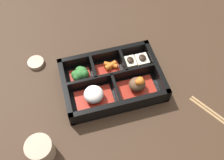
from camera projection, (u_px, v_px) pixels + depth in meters
ground_plane at (112, 85)px, 0.77m from camera, size 3.00×3.00×0.00m
bento_base at (112, 84)px, 0.77m from camera, size 0.28×0.19×0.01m
bento_rim at (112, 79)px, 0.75m from camera, size 0.28×0.19×0.05m
bowl_stew at (137, 85)px, 0.73m from camera, size 0.10×0.07×0.06m
bowl_rice at (94, 95)px, 0.72m from camera, size 0.10×0.07×0.04m
bowl_tofu at (136, 62)px, 0.79m from camera, size 0.07×0.06×0.04m
bowl_carrots at (110, 68)px, 0.78m from camera, size 0.07×0.06×0.02m
bowl_greens at (80, 74)px, 0.76m from camera, size 0.06×0.06×0.04m
tea_cup at (40, 150)px, 0.63m from camera, size 0.07×0.07×0.06m
sauce_dish at (36, 63)px, 0.81m from camera, size 0.05×0.05×0.01m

